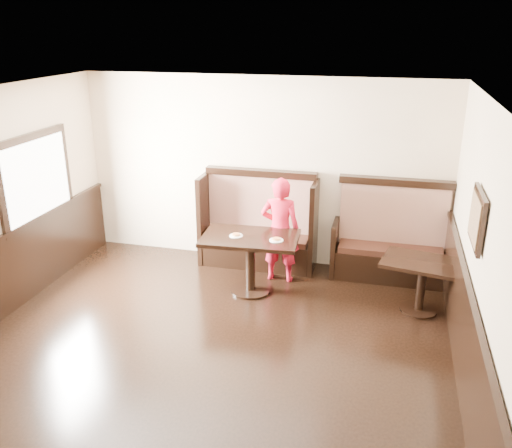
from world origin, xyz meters
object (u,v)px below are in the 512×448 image
(table_main, at_px, (250,249))
(table_neighbor, at_px, (422,274))
(booth_neighbor, at_px, (390,246))
(booth_main, at_px, (259,231))
(child, at_px, (280,230))

(table_main, distance_m, table_neighbor, 2.24)
(booth_neighbor, relative_size, table_main, 1.25)
(booth_main, relative_size, table_neighbor, 1.58)
(booth_neighbor, bearing_deg, child, -162.91)
(table_main, relative_size, table_neighbor, 1.19)
(booth_neighbor, bearing_deg, table_main, -152.96)
(table_main, relative_size, child, 0.87)
(booth_neighbor, xyz_separation_m, table_neighbor, (0.41, -0.94, 0.04))
(table_neighbor, bearing_deg, table_main, -168.46)
(booth_main, relative_size, child, 1.15)
(booth_main, height_order, table_neighbor, booth_main)
(booth_main, xyz_separation_m, booth_neighbor, (1.95, -0.00, -0.05))
(child, bearing_deg, table_main, 55.84)
(table_main, bearing_deg, table_neighbor, -3.50)
(booth_neighbor, distance_m, child, 1.62)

